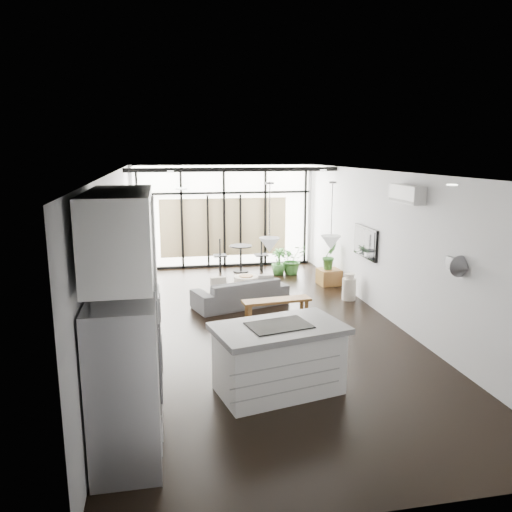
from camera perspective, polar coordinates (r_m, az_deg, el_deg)
name	(u,v)px	position (r m, az deg, el deg)	size (l,w,h in m)	color
floor	(259,325)	(9.32, 0.35, -7.92)	(5.00, 10.00, 0.00)	black
ceiling	(259,172)	(8.77, 0.38, 9.55)	(5.00, 10.00, 0.00)	silver
wall_left	(115,257)	(8.81, -15.79, -0.08)	(0.02, 10.00, 2.80)	silver
wall_right	(389,246)	(9.74, 14.95, 1.08)	(0.02, 10.00, 2.80)	silver
wall_back	(224,216)	(13.82, -3.72, 4.57)	(5.00, 0.02, 2.80)	silver
wall_front	(377,368)	(4.36, 13.68, -12.29)	(5.00, 0.02, 2.80)	silver
glazing	(224,217)	(13.70, -3.65, 4.50)	(5.00, 0.20, 2.80)	black
skylight	(228,167)	(12.72, -3.22, 10.13)	(4.70, 1.90, 0.06)	silver
neighbour_building	(224,227)	(13.81, -3.68, 3.31)	(3.50, 0.02, 1.60)	tan
island	(279,359)	(6.76, 2.61, -11.64)	(1.69, 1.00, 0.92)	white
cooktop	(279,325)	(6.59, 2.65, -7.90)	(0.80, 0.53, 0.01)	black
fridge	(125,387)	(5.29, -14.80, -14.23)	(0.67, 0.84, 1.73)	#A9A9AE
appliance_column	(127,319)	(5.76, -14.53, -6.99)	(0.69, 0.72, 2.67)	white
upper_cabinets	(120,234)	(5.18, -15.24, 2.46)	(0.62, 1.75, 0.86)	white
pendant_left	(269,245)	(6.20, 1.55, 1.29)	(0.26, 0.26, 0.18)	silver
pendant_right	(331,243)	(6.42, 8.55, 1.53)	(0.26, 0.26, 0.18)	silver
sofa	(240,288)	(10.36, -1.81, -3.66)	(1.96, 0.57, 0.76)	#505052
console_bench	(277,310)	(9.51, 2.37, -6.18)	(1.31, 0.33, 0.42)	brown
pouf	(246,286)	(11.13, -1.14, -3.42)	(0.54, 0.54, 0.44)	beige
crate	(329,277)	(12.17, 8.33, -2.36)	(0.50, 0.50, 0.38)	brown
plant_tall	(292,263)	(13.07, 4.14, -0.76)	(0.69, 0.77, 0.60)	#336B2C
plant_med	(279,267)	(12.98, 2.60, -1.31)	(0.39, 0.70, 0.39)	#336B2C
plant_crate	(329,263)	(12.09, 8.38, -0.84)	(0.36, 0.65, 0.29)	#336B2C
milk_can	(349,286)	(10.98, 10.59, -3.44)	(0.30, 0.30, 0.59)	beige
bistro_set	(241,259)	(13.26, -1.75, -0.33)	(1.46, 0.58, 0.70)	black
tv	(365,242)	(10.63, 12.40, 1.55)	(0.05, 1.10, 0.65)	black
ac_unit	(407,194)	(8.84, 16.86, 6.79)	(0.22, 0.90, 0.30)	silver
framed_art	(114,254)	(8.29, -15.91, 0.24)	(0.04, 0.70, 0.90)	black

